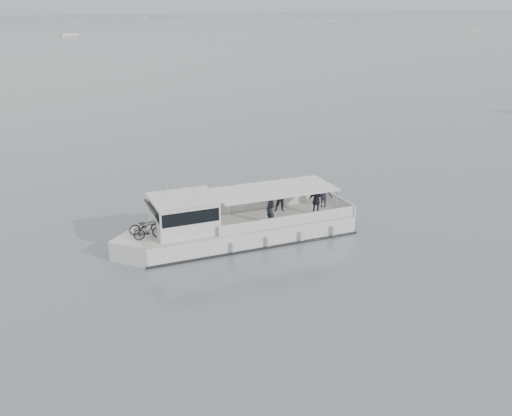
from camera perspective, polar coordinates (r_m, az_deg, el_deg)
ground at (r=33.80m, az=5.34°, el=0.28°), size 1400.00×1400.00×0.00m
tour_boat at (r=28.21m, az=-2.91°, el=-1.89°), size 12.44×4.39×5.17m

